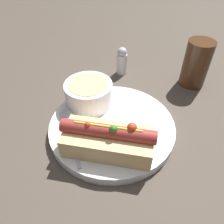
{
  "coord_description": "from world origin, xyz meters",
  "views": [
    {
      "loc": [
        -0.01,
        -0.32,
        0.35
      ],
      "look_at": [
        0.0,
        0.0,
        0.05
      ],
      "focal_mm": 35.0,
      "sensor_mm": 36.0,
      "label": 1
    }
  ],
  "objects": [
    {
      "name": "soup_bowl",
      "position": [
        -0.05,
        0.07,
        0.05
      ],
      "size": [
        0.11,
        0.11,
        0.05
      ],
      "color": "white",
      "rests_on": "dinner_plate"
    },
    {
      "name": "hot_dog",
      "position": [
        -0.01,
        -0.06,
        0.05
      ],
      "size": [
        0.17,
        0.1,
        0.07
      ],
      "rotation": [
        0.0,
        0.0,
        -0.22
      ],
      "color": "#E5C17F",
      "rests_on": "dinner_plate"
    },
    {
      "name": "salt_shaker",
      "position": [
        0.04,
        0.22,
        0.04
      ],
      "size": [
        0.03,
        0.03,
        0.08
      ],
      "color": "silver",
      "rests_on": "ground_plane"
    },
    {
      "name": "spoon",
      "position": [
        -0.09,
        0.01,
        0.02
      ],
      "size": [
        0.06,
        0.16,
        0.01
      ],
      "rotation": [
        0.0,
        0.0,
        1.84
      ],
      "color": "#B7B7BC",
      "rests_on": "dinner_plate"
    },
    {
      "name": "dinner_plate",
      "position": [
        0.0,
        0.0,
        0.01
      ],
      "size": [
        0.26,
        0.26,
        0.02
      ],
      "color": "white",
      "rests_on": "ground_plane"
    },
    {
      "name": "ground_plane",
      "position": [
        0.0,
        0.0,
        0.0
      ],
      "size": [
        4.0,
        4.0,
        0.0
      ],
      "primitive_type": "plane",
      "color": "#4C4238"
    },
    {
      "name": "drinking_glass",
      "position": [
        0.22,
        0.16,
        0.06
      ],
      "size": [
        0.07,
        0.07,
        0.12
      ],
      "color": "#4C2D19",
      "rests_on": "ground_plane"
    }
  ]
}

